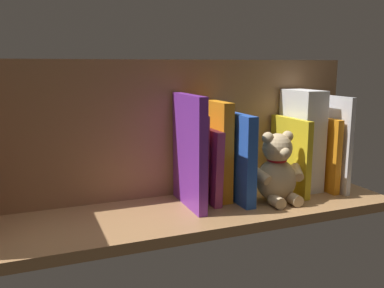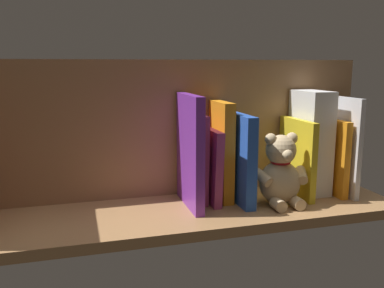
% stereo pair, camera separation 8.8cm
% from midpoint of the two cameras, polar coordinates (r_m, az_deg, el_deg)
% --- Properties ---
extents(ground_plane, '(0.92, 0.26, 0.02)m').
position_cam_midpoint_polar(ground_plane, '(0.92, -2.77, -9.40)').
color(ground_plane, '#A87A4C').
extents(shelf_back_panel, '(0.92, 0.02, 0.32)m').
position_cam_midpoint_polar(shelf_back_panel, '(0.98, -4.92, 2.12)').
color(shelf_back_panel, '#9B6F46').
rests_on(shelf_back_panel, ground_plane).
extents(book_0, '(0.01, 0.16, 0.23)m').
position_cam_midpoint_polar(book_0, '(1.08, 16.08, 0.22)').
color(book_0, silver).
rests_on(book_0, ground_plane).
extents(book_1, '(0.02, 0.15, 0.18)m').
position_cam_midpoint_polar(book_1, '(1.08, 14.89, -1.18)').
color(book_1, orange).
rests_on(book_1, ground_plane).
extents(dictionary_thick_white, '(0.06, 0.12, 0.25)m').
position_cam_midpoint_polar(dictionary_thick_white, '(1.06, 12.56, 0.54)').
color(dictionary_thick_white, white).
rests_on(dictionary_thick_white, ground_plane).
extents(book_2, '(0.02, 0.15, 0.18)m').
position_cam_midpoint_polar(book_2, '(1.02, 10.95, -1.56)').
color(book_2, yellow).
rests_on(book_2, ground_plane).
extents(teddy_bear, '(0.13, 0.10, 0.16)m').
position_cam_midpoint_polar(teddy_bear, '(0.95, 9.06, -3.71)').
color(teddy_bear, '#D1B284').
rests_on(teddy_bear, ground_plane).
extents(book_3, '(0.02, 0.16, 0.20)m').
position_cam_midpoint_polar(book_3, '(0.95, 3.35, -1.81)').
color(book_3, blue).
rests_on(book_3, ground_plane).
extents(book_4, '(0.03, 0.11, 0.23)m').
position_cam_midpoint_polar(book_4, '(0.95, 1.00, -0.92)').
color(book_4, orange).
rests_on(book_4, ground_plane).
extents(book_5, '(0.02, 0.13, 0.17)m').
position_cam_midpoint_polar(book_5, '(0.94, -0.42, -2.95)').
color(book_5, '#B23F72').
rests_on(book_5, ground_plane).
extents(book_6, '(0.02, 0.10, 0.20)m').
position_cam_midpoint_polar(book_6, '(0.94, -2.18, -1.95)').
color(book_6, '#B23F72').
rests_on(book_6, ground_plane).
extents(book_7, '(0.02, 0.16, 0.25)m').
position_cam_midpoint_polar(book_7, '(0.90, -3.23, -1.02)').
color(book_7, purple).
rests_on(book_7, ground_plane).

